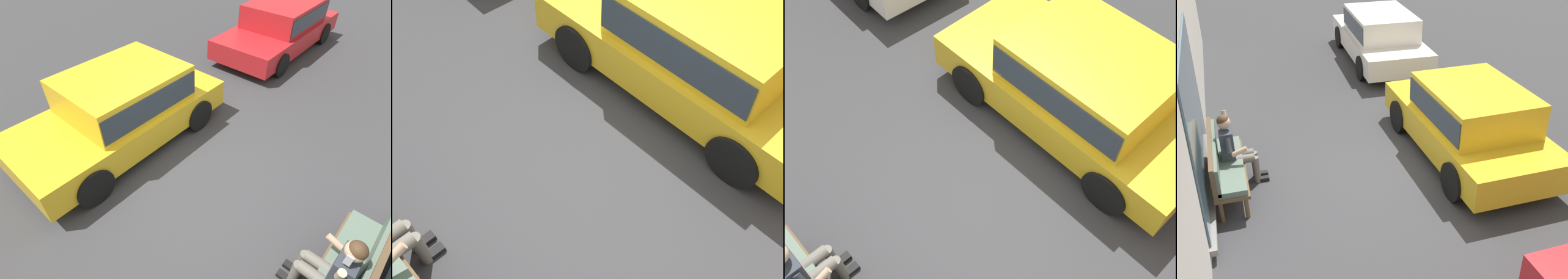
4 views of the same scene
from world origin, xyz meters
The scene contains 2 objects.
ground_plane centered at (0.00, 0.00, 0.00)m, with size 60.00×60.00×0.00m, color #38383A.
parked_car_mid centered at (0.09, -1.61, 0.80)m, with size 4.15×1.98×1.46m.
Camera 2 is at (-2.29, 2.60, 4.75)m, focal length 45.00 mm.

